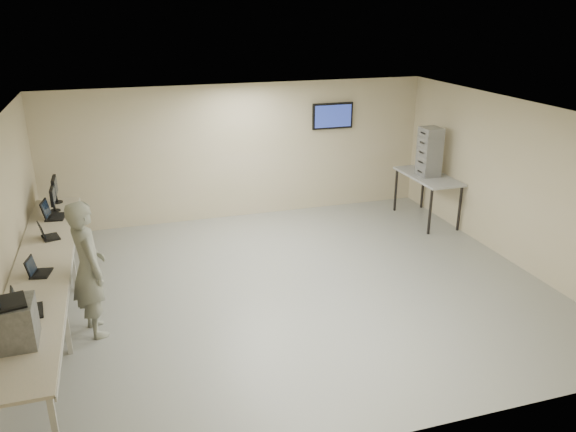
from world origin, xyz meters
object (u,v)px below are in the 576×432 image
object	(u,v)px
workbench	(44,270)
side_table	(428,179)
equipment_box	(15,323)
soldier	(89,269)

from	to	relation	value
workbench	side_table	bearing A→B (deg)	16.02
equipment_box	soldier	distance (m)	1.70
workbench	equipment_box	bearing A→B (deg)	-91.81
equipment_box	soldier	xyz separation A→B (m)	(0.67, 1.55, -0.19)
equipment_box	side_table	xyz separation A→B (m)	(7.25, 4.05, -0.23)
equipment_box	side_table	world-z (taller)	equipment_box
soldier	side_table	world-z (taller)	soldier
equipment_box	side_table	bearing A→B (deg)	28.32
side_table	equipment_box	bearing A→B (deg)	-150.80
equipment_box	side_table	distance (m)	8.31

